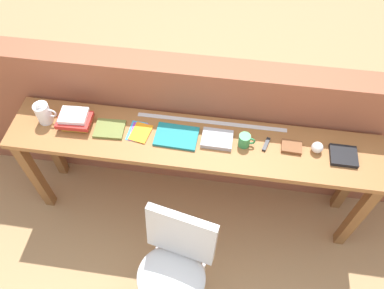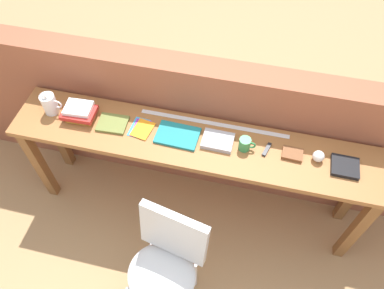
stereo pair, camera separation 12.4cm
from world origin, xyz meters
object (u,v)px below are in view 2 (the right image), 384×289
(magazine_cycling, at_px, (113,124))
(sports_ball_small, at_px, (318,156))
(leather_journal_brown, at_px, (292,154))
(book_repair_rightmost, at_px, (345,167))
(pitcher_white, at_px, (50,104))
(multitool_folded, at_px, (267,149))
(pamphlet_pile_colourful, at_px, (141,128))
(book_stack_leftmost, at_px, (80,112))
(book_open_centre, at_px, (178,135))
(mug, at_px, (245,144))
(chair_white_moulded, at_px, (166,261))

(magazine_cycling, distance_m, sports_ball_small, 1.37)
(leather_journal_brown, bearing_deg, book_repair_rightmost, -1.95)
(pitcher_white, height_order, multitool_folded, pitcher_white)
(pitcher_white, height_order, leather_journal_brown, pitcher_white)
(magazine_cycling, bearing_deg, pamphlet_pile_colourful, -0.90)
(book_stack_leftmost, xyz_separation_m, sports_ball_small, (1.60, 0.00, -0.01))
(pitcher_white, height_order, pamphlet_pile_colourful, pitcher_white)
(book_open_centre, height_order, leather_journal_brown, leather_journal_brown)
(mug, xyz_separation_m, book_repair_rightmost, (0.63, -0.01, -0.03))
(mug, bearing_deg, book_stack_leftmost, 179.34)
(pitcher_white, distance_m, pamphlet_pile_colourful, 0.65)
(magazine_cycling, xyz_separation_m, sports_ball_small, (1.37, 0.02, 0.03))
(book_open_centre, relative_size, multitool_folded, 2.55)
(mug, height_order, sports_ball_small, mug)
(leather_journal_brown, distance_m, sports_ball_small, 0.16)
(pitcher_white, relative_size, book_open_centre, 0.65)
(multitool_folded, bearing_deg, sports_ball_small, -0.30)
(chair_white_moulded, distance_m, book_open_centre, 0.81)
(pamphlet_pile_colourful, distance_m, leather_journal_brown, 1.01)
(book_stack_leftmost, xyz_separation_m, pamphlet_pile_colourful, (0.43, -0.01, -0.04))
(sports_ball_small, height_order, book_repair_rightmost, sports_ball_small)
(pitcher_white, bearing_deg, leather_journal_brown, 0.10)
(pamphlet_pile_colourful, bearing_deg, leather_journal_brown, 0.77)
(leather_journal_brown, bearing_deg, book_stack_leftmost, -177.53)
(mug, height_order, leather_journal_brown, mug)
(chair_white_moulded, bearing_deg, book_open_centre, 97.73)
(multitool_folded, relative_size, leather_journal_brown, 0.85)
(chair_white_moulded, distance_m, pitcher_white, 1.31)
(pitcher_white, height_order, book_stack_leftmost, pitcher_white)
(book_stack_leftmost, distance_m, sports_ball_small, 1.60)
(book_stack_leftmost, height_order, pamphlet_pile_colourful, book_stack_leftmost)
(book_stack_leftmost, distance_m, pamphlet_pile_colourful, 0.44)
(chair_white_moulded, height_order, book_open_centre, book_open_centre)
(pamphlet_pile_colourful, bearing_deg, book_repair_rightmost, -0.47)
(multitool_folded, height_order, book_repair_rightmost, book_repair_rightmost)
(book_stack_leftmost, distance_m, leather_journal_brown, 1.44)
(book_stack_leftmost, relative_size, leather_journal_brown, 1.75)
(multitool_folded, height_order, sports_ball_small, sports_ball_small)
(book_stack_leftmost, distance_m, book_repair_rightmost, 1.77)
(pitcher_white, relative_size, magazine_cycling, 0.93)
(magazine_cycling, bearing_deg, book_repair_rightmost, -2.99)
(pamphlet_pile_colourful, distance_m, mug, 0.71)
(book_repair_rightmost, bearing_deg, book_stack_leftmost, 179.88)
(magazine_cycling, bearing_deg, leather_journal_brown, -1.87)
(book_stack_leftmost, relative_size, book_open_centre, 0.81)
(pamphlet_pile_colourful, height_order, multitool_folded, multitool_folded)
(leather_journal_brown, bearing_deg, sports_ball_small, 2.01)
(book_repair_rightmost, bearing_deg, chair_white_moulded, -143.64)
(pamphlet_pile_colourful, bearing_deg, chair_white_moulded, -63.80)
(multitool_folded, relative_size, book_repair_rightmost, 0.65)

